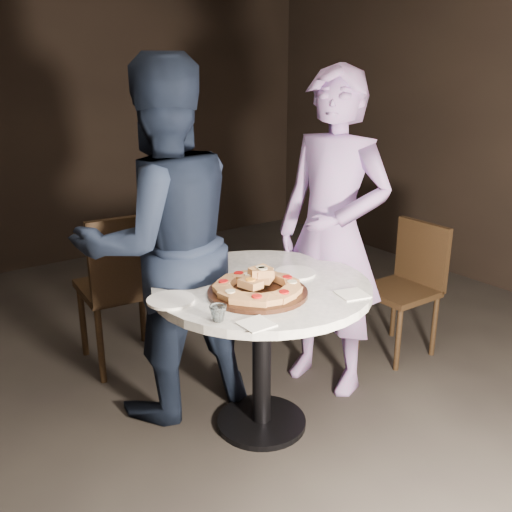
# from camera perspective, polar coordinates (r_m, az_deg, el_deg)

# --- Properties ---
(floor) EXTENTS (7.00, 7.00, 0.00)m
(floor) POSITION_cam_1_polar(r_m,az_deg,el_deg) (3.06, 0.33, -18.41)
(floor) COLOR black
(floor) RESTS_ON ground
(table) EXTENTS (1.34, 1.34, 0.81)m
(table) POSITION_cam_1_polar(r_m,az_deg,el_deg) (2.88, 0.59, -5.57)
(table) COLOR black
(table) RESTS_ON ground
(serving_board) EXTENTS (0.59, 0.59, 0.02)m
(serving_board) POSITION_cam_1_polar(r_m,az_deg,el_deg) (2.68, 0.16, -3.68)
(serving_board) COLOR black
(serving_board) RESTS_ON table
(focaccia_pile) EXTENTS (0.42, 0.42, 0.11)m
(focaccia_pile) POSITION_cam_1_polar(r_m,az_deg,el_deg) (2.67, 0.16, -2.84)
(focaccia_pile) COLOR #B47945
(focaccia_pile) RESTS_ON serving_board
(plate_left) EXTENTS (0.29, 0.29, 0.01)m
(plate_left) POSITION_cam_1_polar(r_m,az_deg,el_deg) (2.64, -8.52, -4.39)
(plate_left) COLOR white
(plate_left) RESTS_ON table
(plate_right) EXTENTS (0.26, 0.26, 0.01)m
(plate_right) POSITION_cam_1_polar(r_m,az_deg,el_deg) (2.96, 3.92, -1.69)
(plate_right) COLOR white
(plate_right) RESTS_ON table
(water_glass) EXTENTS (0.08, 0.08, 0.07)m
(water_glass) POSITION_cam_1_polar(r_m,az_deg,el_deg) (2.41, -3.82, -5.73)
(water_glass) COLOR silver
(water_glass) RESTS_ON table
(napkin_near) EXTENTS (0.13, 0.13, 0.01)m
(napkin_near) POSITION_cam_1_polar(r_m,az_deg,el_deg) (2.38, 0.02, -6.81)
(napkin_near) COLOR white
(napkin_near) RESTS_ON table
(napkin_far) EXTENTS (0.16, 0.16, 0.01)m
(napkin_far) POSITION_cam_1_polar(r_m,az_deg,el_deg) (2.72, 9.59, -3.80)
(napkin_far) COLOR white
(napkin_far) RESTS_ON table
(chair_far) EXTENTS (0.52, 0.54, 1.02)m
(chair_far) POSITION_cam_1_polar(r_m,az_deg,el_deg) (3.58, -13.05, -2.43)
(chair_far) COLOR black
(chair_far) RESTS_ON ground
(chair_right) EXTENTS (0.43, 0.42, 0.87)m
(chair_right) POSITION_cam_1_polar(r_m,az_deg,el_deg) (3.89, 15.02, -2.24)
(chair_right) COLOR black
(chair_right) RESTS_ON ground
(diner_navy) EXTENTS (0.99, 0.81, 1.91)m
(diner_navy) POSITION_cam_1_polar(r_m,az_deg,el_deg) (3.01, -9.32, 1.15)
(diner_navy) COLOR black
(diner_navy) RESTS_ON ground
(diner_teal) EXTENTS (0.63, 0.78, 1.86)m
(diner_teal) POSITION_cam_1_polar(r_m,az_deg,el_deg) (3.26, 7.65, 2.09)
(diner_teal) COLOR #7F65A0
(diner_teal) RESTS_ON ground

